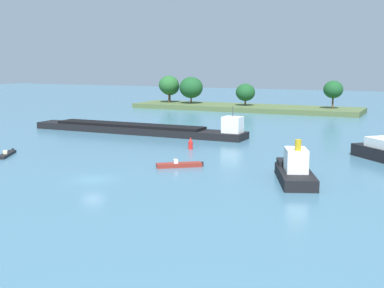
{
  "coord_description": "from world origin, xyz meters",
  "views": [
    {
      "loc": [
        35.43,
        -48.24,
        13.55
      ],
      "look_at": [
        2.48,
        21.82,
        1.2
      ],
      "focal_mm": 48.7,
      "sensor_mm": 36.0,
      "label": 1
    }
  ],
  "objects_px": {
    "fishing_skiff": "(7,154)",
    "channel_buoy_red": "(191,144)",
    "tugboat": "(295,170)",
    "small_motorboat": "(179,165)",
    "cargo_barge": "(139,129)"
  },
  "relations": [
    {
      "from": "cargo_barge",
      "to": "small_motorboat",
      "type": "bearing_deg",
      "value": -50.04
    },
    {
      "from": "fishing_skiff",
      "to": "channel_buoy_red",
      "type": "bearing_deg",
      "value": 37.28
    },
    {
      "from": "fishing_skiff",
      "to": "tugboat",
      "type": "relative_size",
      "value": 0.53
    },
    {
      "from": "fishing_skiff",
      "to": "channel_buoy_red",
      "type": "height_order",
      "value": "channel_buoy_red"
    },
    {
      "from": "tugboat",
      "to": "channel_buoy_red",
      "type": "xyz_separation_m",
      "value": [
        -20.15,
        14.77,
        -0.49
      ]
    },
    {
      "from": "fishing_skiff",
      "to": "cargo_barge",
      "type": "bearing_deg",
      "value": 79.5
    },
    {
      "from": "small_motorboat",
      "to": "channel_buoy_red",
      "type": "xyz_separation_m",
      "value": [
        -4.55,
        13.05,
        0.53
      ]
    },
    {
      "from": "small_motorboat",
      "to": "channel_buoy_red",
      "type": "relative_size",
      "value": 2.95
    },
    {
      "from": "small_motorboat",
      "to": "tugboat",
      "type": "bearing_deg",
      "value": -6.28
    },
    {
      "from": "cargo_barge",
      "to": "fishing_skiff",
      "type": "height_order",
      "value": "cargo_barge"
    },
    {
      "from": "small_motorboat",
      "to": "fishing_skiff",
      "type": "relative_size",
      "value": 0.96
    },
    {
      "from": "small_motorboat",
      "to": "cargo_barge",
      "type": "relative_size",
      "value": 0.13
    },
    {
      "from": "fishing_skiff",
      "to": "tugboat",
      "type": "bearing_deg",
      "value": 2.38
    },
    {
      "from": "small_motorboat",
      "to": "cargo_barge",
      "type": "height_order",
      "value": "cargo_barge"
    },
    {
      "from": "cargo_barge",
      "to": "channel_buoy_red",
      "type": "xyz_separation_m",
      "value": [
        16.41,
        -11.96,
        -0.11
      ]
    }
  ]
}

